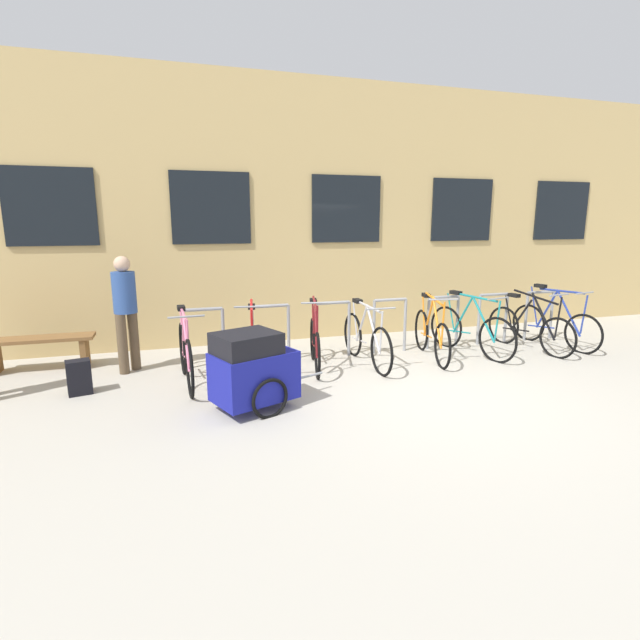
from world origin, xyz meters
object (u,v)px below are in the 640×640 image
bicycle_red (253,348)px  bicycle_teal (470,330)px  bike_trailer (253,369)px  bicycle_orange (431,334)px  bicycle_maroon (315,343)px  bicycle_silver (366,339)px  person_browsing (125,306)px  wooden_bench (40,347)px  backpack (79,377)px  bicycle_blue (554,325)px  bicycle_black (529,328)px  bicycle_pink (186,354)px

bicycle_red → bicycle_teal: bicycle_red is taller
bike_trailer → bicycle_teal: bearing=19.3°
bicycle_orange → bicycle_maroon: size_ratio=1.08×
bicycle_silver → bike_trailer: size_ratio=1.23×
bicycle_orange → person_browsing: person_browsing is taller
wooden_bench → backpack: (0.72, -1.27, -0.13)m
bicycle_silver → bicycle_teal: 1.86m
bicycle_red → bicycle_teal: (3.60, 0.11, -0.00)m
bicycle_red → bicycle_blue: bicycle_red is taller
bicycle_black → wooden_bench: (-7.63, 1.13, -0.02)m
bike_trailer → person_browsing: size_ratio=0.88×
bicycle_teal → bicycle_red: bearing=-178.2°
bicycle_red → person_browsing: 1.92m
bicycle_red → bike_trailer: size_ratio=1.16×
bicycle_silver → person_browsing: (-3.42, 0.66, 0.58)m
bicycle_teal → bicycle_blue: bearing=-0.2°
bicycle_orange → bicycle_maroon: bicycle_maroon is taller
bicycle_maroon → bicycle_black: 3.75m
bicycle_black → bicycle_silver: bearing=179.5°
bicycle_black → backpack: bicycle_black is taller
bicycle_teal → wooden_bench: bearing=170.8°
bicycle_silver → bicycle_maroon: (-0.79, 0.06, -0.01)m
bicycle_black → bicycle_orange: bearing=178.5°
bicycle_pink → bicycle_blue: size_ratio=1.04×
backpack → bicycle_teal: bearing=-11.3°
bicycle_silver → bicycle_black: size_ratio=1.04×
bicycle_silver → person_browsing: 3.53m
wooden_bench → backpack: wooden_bench is taller
wooden_bench → backpack: 1.46m
bike_trailer → wooden_bench: size_ratio=1.00×
bicycle_orange → bicycle_red: size_ratio=1.03×
bicycle_maroon → bicycle_teal: size_ratio=0.91×
bicycle_silver → bicycle_teal: size_ratio=1.02×
bicycle_pink → bicycle_silver: size_ratio=0.98×
bicycle_black → wooden_bench: 7.71m
bicycle_silver → bicycle_black: 2.96m
bicycle_pink → bicycle_black: bicycle_black is taller
wooden_bench → bicycle_red: bearing=-21.8°
bicycle_maroon → bicycle_teal: (2.65, -0.01, 0.02)m
bicycle_teal → bicycle_orange: bearing=-177.9°
bicycle_orange → bicycle_red: bearing=-178.3°
bicycle_maroon → bicycle_red: bearing=-172.4°
bicycle_pink → bicycle_black: 5.61m
bicycle_blue → bicycle_red: bearing=-178.8°
bicycle_pink → wooden_bench: bearing=148.5°
bicycle_blue → backpack: bearing=-178.5°
bike_trailer → backpack: size_ratio=3.33×
bicycle_teal → bike_trailer: 4.02m
bicycle_maroon → backpack: bearing=-176.0°
backpack → bicycle_black: bearing=-12.3°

